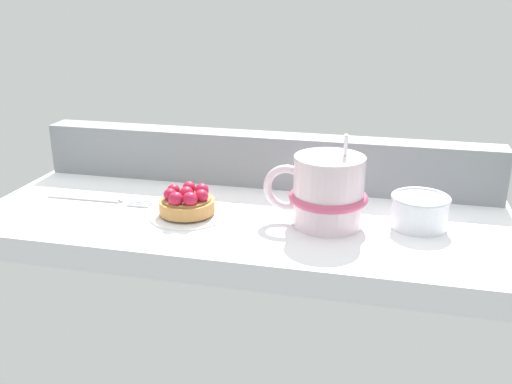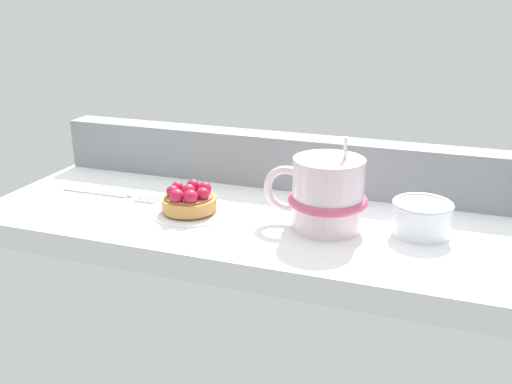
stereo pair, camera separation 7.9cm
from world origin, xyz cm
name	(u,v)px [view 1 (the left image)]	position (x,y,z in cm)	size (l,w,h in cm)	color
ground_plane	(243,224)	(0.00, 0.00, -1.80)	(76.42, 31.52, 3.61)	white
window_rail_back	(264,160)	(0.00, 13.29, 4.25)	(74.89, 4.94, 8.51)	gray
dessert_plate	(187,214)	(-7.48, -3.13, 0.32)	(10.82, 10.82, 0.68)	white
raspberry_tart	(187,202)	(-7.46, -3.20, 2.26)	(7.91, 7.91, 3.80)	#B77F42
coffee_mug	(327,192)	(12.09, -1.43, 4.78)	(14.46, 10.81, 12.86)	silver
dessert_fork	(101,199)	(-22.48, -0.48, 0.30)	(17.14, 2.49, 0.60)	#B7B7BC
sugar_bowl	(420,210)	(24.60, 0.57, 2.41)	(7.96, 7.96, 4.54)	silver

